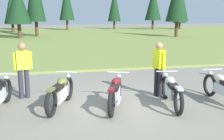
{
  "coord_description": "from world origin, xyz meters",
  "views": [
    {
      "loc": [
        -1.79,
        -7.14,
        2.45
      ],
      "look_at": [
        0.0,
        0.6,
        0.9
      ],
      "focal_mm": 44.91,
      "sensor_mm": 36.0,
      "label": 1
    }
  ],
  "objects": [
    {
      "name": "forest_treeline",
      "position": [
        -3.31,
        35.42,
        4.41
      ],
      "size": [
        45.86,
        23.67,
        8.61
      ],
      "color": "#47331E",
      "rests_on": "ground"
    },
    {
      "name": "motorcycle_maroon",
      "position": [
        -0.07,
        -0.12,
        0.44
      ],
      "size": [
        0.94,
        1.99,
        0.88
      ],
      "color": "black",
      "rests_on": "ground"
    },
    {
      "name": "grass_moorland",
      "position": [
        0.0,
        26.9,
        0.05
      ],
      "size": [
        80.0,
        44.0,
        0.1
      ],
      "primitive_type": "cube",
      "color": "olive",
      "rests_on": "ground"
    },
    {
      "name": "rider_checking_bike",
      "position": [
        -2.53,
        1.39,
        0.95
      ],
      "size": [
        0.54,
        0.28,
        1.67
      ],
      "color": "#2D2D38",
      "rests_on": "ground"
    },
    {
      "name": "ground_plane",
      "position": [
        0.0,
        0.0,
        0.0
      ],
      "size": [
        140.0,
        140.0,
        0.0
      ],
      "primitive_type": "plane",
      "color": "gray"
    },
    {
      "name": "motorcycle_olive",
      "position": [
        -1.5,
        0.23,
        0.44
      ],
      "size": [
        0.95,
        1.99,
        0.88
      ],
      "color": "black",
      "rests_on": "ground"
    },
    {
      "name": "motorcycle_silver",
      "position": [
        1.45,
        -0.32,
        0.44
      ],
      "size": [
        0.66,
        2.08,
        0.88
      ],
      "color": "black",
      "rests_on": "ground"
    },
    {
      "name": "rider_with_back_turned",
      "position": [
        1.46,
        0.66,
        0.95
      ],
      "size": [
        0.31,
        0.53,
        1.67
      ],
      "color": "black",
      "rests_on": "ground"
    },
    {
      "name": "motorcycle_cream",
      "position": [
        2.99,
        -0.37,
        0.44
      ],
      "size": [
        0.62,
        2.1,
        0.88
      ],
      "color": "black",
      "rests_on": "ground"
    }
  ]
}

